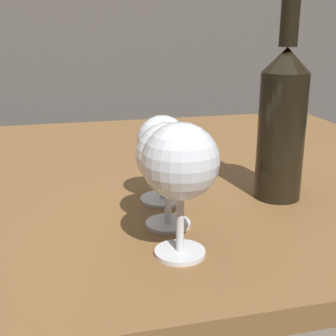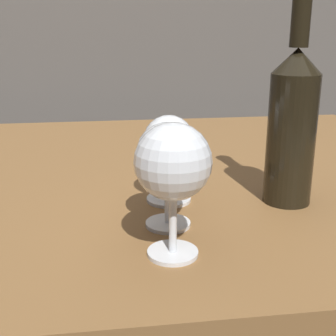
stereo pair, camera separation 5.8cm
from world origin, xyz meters
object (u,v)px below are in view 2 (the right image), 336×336
at_px(wine_glass_port, 173,165).
at_px(wine_glass_pinot, 168,157).
at_px(wine_bottle, 292,123).
at_px(wine_glass_white, 169,143).

bearing_deg(wine_glass_port, wine_glass_pinot, 85.96).
bearing_deg(wine_bottle, wine_glass_pinot, -161.76).
bearing_deg(wine_glass_port, wine_bottle, 36.31).
distance_m(wine_glass_pinot, wine_bottle, 0.20).
distance_m(wine_glass_white, wine_bottle, 0.18).
bearing_deg(wine_bottle, wine_glass_white, 171.42).
xyz_separation_m(wine_glass_port, wine_glass_white, (0.02, 0.17, -0.02)).
bearing_deg(wine_glass_white, wine_glass_pinot, -98.62).
xyz_separation_m(wine_glass_port, wine_bottle, (0.19, 0.14, 0.01)).
bearing_deg(wine_glass_pinot, wine_glass_white, 81.38).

